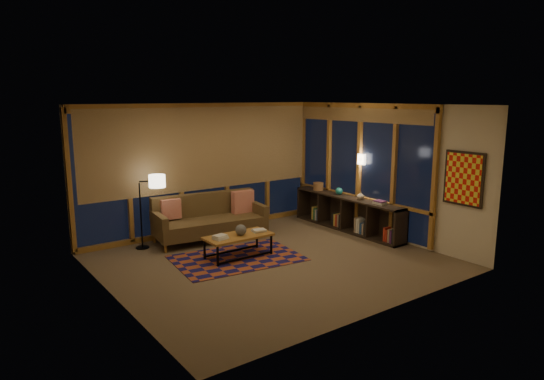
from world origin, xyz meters
TOP-DOWN VIEW (x-y plane):
  - floor at (0.00, 0.00)m, footprint 5.50×5.00m
  - ceiling at (0.00, 0.00)m, footprint 5.50×5.00m
  - walls at (0.00, 0.00)m, footprint 5.51×5.01m
  - window_wall_back at (0.00, 2.43)m, footprint 5.30×0.16m
  - window_wall_right at (2.68, 0.60)m, footprint 0.16×3.70m
  - wall_art at (2.71, -1.85)m, footprint 0.06×0.74m
  - wall_sconce at (2.62, 0.45)m, footprint 0.12×0.18m
  - sofa at (-0.25, 1.76)m, footprint 2.27×1.14m
  - pillow_left at (-0.95, 2.06)m, footprint 0.40×0.17m
  - pillow_right at (0.54, 1.80)m, footprint 0.48×0.18m
  - area_rug at (-0.42, 0.49)m, footprint 2.35×1.71m
  - coffee_table at (-0.36, 0.54)m, footprint 1.22×0.56m
  - book_stack_a at (-0.74, 0.53)m, footprint 0.28×0.24m
  - book_stack_b at (0.07, 0.52)m, footprint 0.25×0.22m
  - ceramic_pot at (-0.32, 0.52)m, footprint 0.25×0.25m
  - floor_lamp at (-1.56, 2.06)m, footprint 0.56×0.48m
  - bookshelf at (2.49, 0.69)m, footprint 0.40×2.93m
  - basket at (2.47, 1.62)m, footprint 0.25×0.25m
  - teal_bowl at (2.49, 0.96)m, footprint 0.17×0.17m
  - vase at (2.49, 0.32)m, footprint 0.17×0.17m
  - shelf_book_stack at (2.49, -0.21)m, footprint 0.21×0.25m

SIDE VIEW (x-z plane):
  - floor at x=0.00m, z-range -0.01..0.01m
  - area_rug at x=-0.42m, z-range 0.00..0.01m
  - coffee_table at x=-0.36m, z-range 0.00..0.41m
  - bookshelf at x=2.49m, z-range 0.00..0.73m
  - book_stack_b at x=0.07m, z-range 0.41..0.45m
  - book_stack_a at x=-0.74m, z-range 0.41..0.48m
  - sofa at x=-0.25m, z-range 0.00..0.89m
  - ceramic_pot at x=-0.32m, z-range 0.41..0.60m
  - pillow_left at x=-0.95m, z-range 0.45..0.83m
  - pillow_right at x=0.54m, z-range 0.45..0.91m
  - floor_lamp at x=-1.56m, z-range 0.00..1.41m
  - shelf_book_stack at x=2.49m, z-range 0.73..0.80m
  - teal_bowl at x=2.49m, z-range 0.73..0.89m
  - vase at x=2.49m, z-range 0.73..0.90m
  - basket at x=2.47m, z-range 0.73..0.91m
  - walls at x=0.00m, z-range 0.00..2.70m
  - window_wall_back at x=0.00m, z-range 0.05..2.65m
  - window_wall_right at x=2.68m, z-range 0.05..2.65m
  - wall_art at x=2.71m, z-range 0.98..1.92m
  - wall_sconce at x=2.62m, z-range 1.44..1.66m
  - ceiling at x=0.00m, z-range 2.70..2.71m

